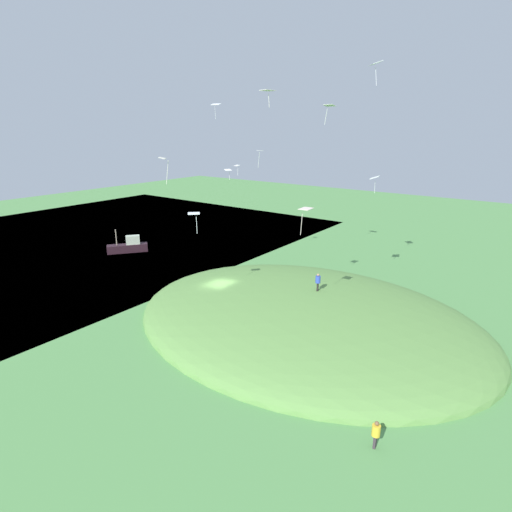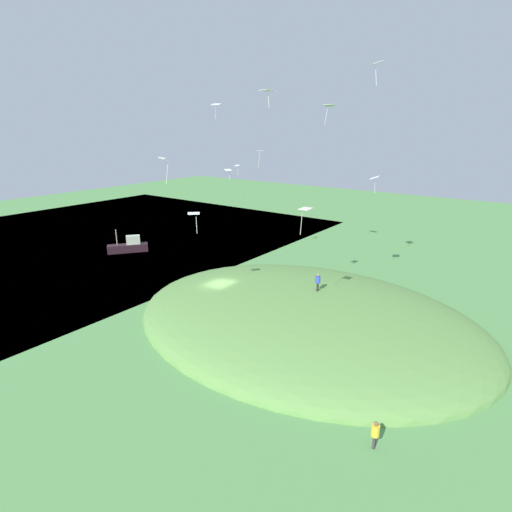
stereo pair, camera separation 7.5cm
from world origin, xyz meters
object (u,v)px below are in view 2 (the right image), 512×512
(kite_5, at_px, (329,106))
(kite_4, at_px, (194,214))
(boat_on_lake, at_px, (129,246))
(kite_8, at_px, (228,170))
(kite_10, at_px, (268,91))
(kite_3, at_px, (163,161))
(kite_1, at_px, (237,166))
(kite_6, at_px, (375,178))
(person_near_shore, at_px, (375,432))
(kite_0, at_px, (376,64))
(person_on_hilltop, at_px, (318,280))
(kite_9, at_px, (216,105))
(kite_2, at_px, (260,152))
(kite_7, at_px, (305,210))

(kite_5, bearing_deg, kite_4, -98.55)
(boat_on_lake, relative_size, kite_4, 3.07)
(kite_8, distance_m, kite_10, 18.03)
(kite_3, bearing_deg, kite_1, 112.66)
(kite_1, bearing_deg, kite_6, -5.16)
(boat_on_lake, distance_m, kite_6, 33.90)
(person_near_shore, bearing_deg, kite_8, -127.61)
(kite_10, bearing_deg, kite_3, -163.92)
(kite_6, bearing_deg, kite_0, -78.61)
(kite_6, bearing_deg, kite_8, -167.72)
(kite_1, bearing_deg, kite_4, -61.72)
(person_on_hilltop, distance_m, kite_1, 20.34)
(person_on_hilltop, distance_m, kite_9, 21.37)
(boat_on_lake, xyz_separation_m, kite_2, (18.77, 4.45, 12.84))
(person_on_hilltop, xyz_separation_m, kite_1, (-16.24, 8.92, 8.41))
(kite_10, bearing_deg, person_on_hilltop, 83.78)
(kite_0, height_order, kite_10, kite_0)
(boat_on_lake, relative_size, kite_10, 4.65)
(kite_9, bearing_deg, kite_0, -0.81)
(kite_0, xyz_separation_m, kite_10, (-3.14, -10.26, -2.49))
(kite_5, bearing_deg, kite_7, -67.46)
(kite_2, height_order, kite_6, kite_2)
(kite_0, height_order, kite_4, kite_0)
(kite_4, xyz_separation_m, kite_7, (9.01, 2.03, 1.09))
(kite_1, bearing_deg, boat_on_lake, -154.80)
(boat_on_lake, bearing_deg, kite_10, -70.99)
(kite_5, relative_size, kite_10, 1.84)
(kite_1, relative_size, kite_4, 0.77)
(kite_3, height_order, kite_10, kite_10)
(kite_3, xyz_separation_m, kite_5, (3.86, 19.17, 4.51))
(person_near_shore, distance_m, kite_6, 24.10)
(person_on_hilltop, xyz_separation_m, kite_4, (-7.45, -7.41, 6.19))
(kite_2, relative_size, kite_8, 1.66)
(kite_10, bearing_deg, kite_0, 72.99)
(kite_3, bearing_deg, kite_2, 99.38)
(kite_5, xyz_separation_m, kite_8, (-8.67, -6.00, -6.51))
(kite_8, bearing_deg, kite_1, 119.22)
(kite_1, height_order, kite_10, kite_10)
(kite_3, height_order, kite_9, kite_9)
(kite_0, bearing_deg, kite_9, 179.19)
(kite_2, distance_m, kite_3, 16.20)
(kite_3, relative_size, kite_8, 1.80)
(kite_5, distance_m, kite_9, 11.73)
(kite_9, bearing_deg, kite_2, 43.74)
(person_near_shore, xyz_separation_m, kite_0, (-7.84, 15.92, 19.89))
(person_on_hilltop, relative_size, kite_7, 0.85)
(kite_1, relative_size, kite_9, 0.79)
(kite_6, xyz_separation_m, kite_9, (-16.28, -3.66, 6.75))
(person_near_shore, bearing_deg, kite_6, -159.22)
(boat_on_lake, relative_size, kite_0, 2.79)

